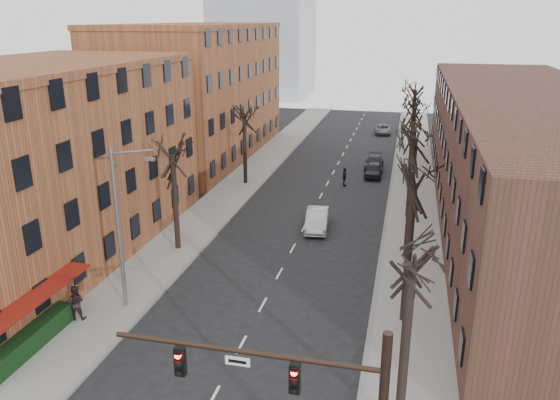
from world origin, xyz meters
The scene contains 21 objects.
sidewalk_left centered at (-8.00, 35.00, 0.07)m, with size 4.00×90.00×0.15m, color gray.
sidewalk_right centered at (8.00, 35.00, 0.07)m, with size 4.00×90.00×0.15m, color gray.
building_left_near centered at (-16.00, 15.00, 6.00)m, with size 12.00×26.00×12.00m, color brown.
building_left_far centered at (-16.00, 44.00, 7.00)m, with size 12.00×28.00×14.00m, color brown.
building_right centered at (16.00, 30.00, 5.00)m, with size 12.00×50.00×10.00m, color #512C25.
awning_left centered at (-9.40, 6.00, 0.00)m, with size 1.20×7.00×0.15m, color maroon.
hedge centered at (-9.50, 5.00, 0.65)m, with size 0.80×6.00×1.00m, color black.
tree_right_b centered at (7.60, 12.00, 0.00)m, with size 5.20×5.20×10.80m, color black, non-canonical shape.
tree_right_c centered at (7.60, 20.00, 0.00)m, with size 5.20×5.20×11.60m, color black, non-canonical shape.
tree_right_d centered at (7.60, 28.00, 0.00)m, with size 5.20×5.20×10.00m, color black, non-canonical shape.
tree_right_e centered at (7.60, 36.00, 0.00)m, with size 5.20×5.20×10.80m, color black, non-canonical shape.
tree_right_f centered at (7.60, 44.00, 0.00)m, with size 5.20×5.20×11.60m, color black, non-canonical shape.
tree_left_a centered at (-7.60, 18.00, 0.00)m, with size 5.20×5.20×9.50m, color black, non-canonical shape.
tree_left_b centered at (-7.60, 34.00, 0.00)m, with size 5.20×5.20×9.50m, color black, non-canonical shape.
streetlight centered at (-7.03, 10.00, 5.01)m, with size 2.45×0.22×9.03m.
silver_sedan centered at (1.00, 24.02, 0.75)m, with size 1.58×4.54×1.50m, color #B3B7BB.
parked_car_near centered at (4.11, 39.37, 0.68)m, with size 1.62×4.02×1.37m, color black.
parked_car_mid centered at (3.96, 42.35, 0.65)m, with size 1.83×4.51×1.31m, color black.
parked_car_far centered at (3.80, 61.16, 0.61)m, with size 2.02×4.38×1.22m, color slate.
pedestrian_b centered at (-8.98, 8.12, 1.10)m, with size 0.92×0.72×1.90m, color black.
pedestrian_crossing centered at (1.67, 35.45, 0.89)m, with size 1.04×0.43×1.78m, color black.
Camera 1 is at (7.10, -13.84, 15.10)m, focal length 35.00 mm.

